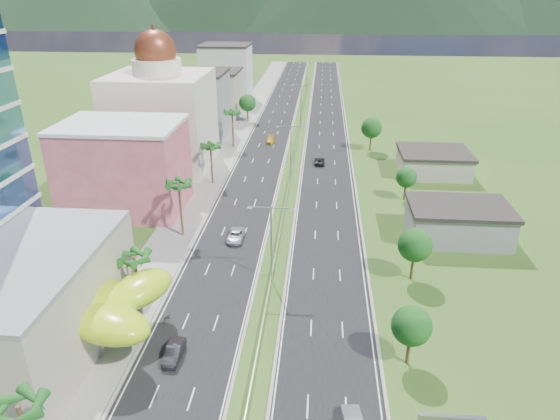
# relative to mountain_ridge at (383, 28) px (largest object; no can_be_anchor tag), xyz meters

# --- Properties ---
(ground) EXTENTS (500.00, 500.00, 0.00)m
(ground) POSITION_rel_mountain_ridge_xyz_m (-60.00, -450.00, 0.00)
(ground) COLOR #2D5119
(ground) RESTS_ON ground
(road_left) EXTENTS (11.00, 260.00, 0.04)m
(road_left) POSITION_rel_mountain_ridge_xyz_m (-67.50, -360.00, 0.02)
(road_left) COLOR black
(road_left) RESTS_ON ground
(road_right) EXTENTS (11.00, 260.00, 0.04)m
(road_right) POSITION_rel_mountain_ridge_xyz_m (-52.50, -360.00, 0.02)
(road_right) COLOR black
(road_right) RESTS_ON ground
(sidewalk_left) EXTENTS (7.00, 260.00, 0.12)m
(sidewalk_left) POSITION_rel_mountain_ridge_xyz_m (-77.00, -360.00, 0.06)
(sidewalk_left) COLOR gray
(sidewalk_left) RESTS_ON ground
(median_guardrail) EXTENTS (0.10, 216.06, 0.76)m
(median_guardrail) POSITION_rel_mountain_ridge_xyz_m (-60.00, -378.01, 0.62)
(median_guardrail) COLOR gray
(median_guardrail) RESTS_ON ground
(streetlight_median_b) EXTENTS (6.04, 0.25, 11.00)m
(streetlight_median_b) POSITION_rel_mountain_ridge_xyz_m (-60.00, -440.00, 6.75)
(streetlight_median_b) COLOR gray
(streetlight_median_b) RESTS_ON ground
(streetlight_median_c) EXTENTS (6.04, 0.25, 11.00)m
(streetlight_median_c) POSITION_rel_mountain_ridge_xyz_m (-60.00, -400.00, 6.75)
(streetlight_median_c) COLOR gray
(streetlight_median_c) RESTS_ON ground
(streetlight_median_d) EXTENTS (6.04, 0.25, 11.00)m
(streetlight_median_d) POSITION_rel_mountain_ridge_xyz_m (-60.00, -355.00, 6.75)
(streetlight_median_d) COLOR gray
(streetlight_median_d) RESTS_ON ground
(streetlight_median_e) EXTENTS (6.04, 0.25, 11.00)m
(streetlight_median_e) POSITION_rel_mountain_ridge_xyz_m (-60.00, -310.00, 6.75)
(streetlight_median_e) COLOR gray
(streetlight_median_e) RESTS_ON ground
(lime_canopy) EXTENTS (18.00, 15.00, 7.40)m
(lime_canopy) POSITION_rel_mountain_ridge_xyz_m (-80.00, -454.00, 4.99)
(lime_canopy) COLOR #ABDD15
(lime_canopy) RESTS_ON ground
(pink_shophouse) EXTENTS (20.00, 15.00, 15.00)m
(pink_shophouse) POSITION_rel_mountain_ridge_xyz_m (-88.00, -418.00, 7.50)
(pink_shophouse) COLOR #BC4D58
(pink_shophouse) RESTS_ON ground
(domed_building) EXTENTS (20.00, 20.00, 28.70)m
(domed_building) POSITION_rel_mountain_ridge_xyz_m (-88.00, -395.00, 11.35)
(domed_building) COLOR beige
(domed_building) RESTS_ON ground
(midrise_grey) EXTENTS (16.00, 15.00, 16.00)m
(midrise_grey) POSITION_rel_mountain_ridge_xyz_m (-87.00, -370.00, 8.00)
(midrise_grey) COLOR gray
(midrise_grey) RESTS_ON ground
(midrise_beige) EXTENTS (16.00, 15.00, 13.00)m
(midrise_beige) POSITION_rel_mountain_ridge_xyz_m (-87.00, -348.00, 6.50)
(midrise_beige) COLOR #AFA090
(midrise_beige) RESTS_ON ground
(midrise_white) EXTENTS (16.00, 15.00, 18.00)m
(midrise_white) POSITION_rel_mountain_ridge_xyz_m (-87.00, -325.00, 9.00)
(midrise_white) COLOR silver
(midrise_white) RESTS_ON ground
(shed_near) EXTENTS (15.00, 10.00, 5.00)m
(shed_near) POSITION_rel_mountain_ridge_xyz_m (-32.00, -425.00, 2.50)
(shed_near) COLOR gray
(shed_near) RESTS_ON ground
(shed_far) EXTENTS (14.00, 12.00, 4.40)m
(shed_far) POSITION_rel_mountain_ridge_xyz_m (-30.00, -395.00, 2.20)
(shed_far) COLOR #AFA090
(shed_far) RESTS_ON ground
(palm_tree_a) EXTENTS (3.60, 3.60, 9.10)m
(palm_tree_a) POSITION_rel_mountain_ridge_xyz_m (-75.50, -472.00, 8.02)
(palm_tree_a) COLOR #47301C
(palm_tree_a) RESTS_ON ground
(palm_tree_b) EXTENTS (3.60, 3.60, 8.10)m
(palm_tree_b) POSITION_rel_mountain_ridge_xyz_m (-75.50, -448.00, 7.06)
(palm_tree_b) COLOR #47301C
(palm_tree_b) RESTS_ON ground
(palm_tree_c) EXTENTS (3.60, 3.60, 9.60)m
(palm_tree_c) POSITION_rel_mountain_ridge_xyz_m (-75.50, -428.00, 8.50)
(palm_tree_c) COLOR #47301C
(palm_tree_c) RESTS_ON ground
(palm_tree_d) EXTENTS (3.60, 3.60, 8.60)m
(palm_tree_d) POSITION_rel_mountain_ridge_xyz_m (-75.50, -405.00, 7.54)
(palm_tree_d) COLOR #47301C
(palm_tree_d) RESTS_ON ground
(palm_tree_e) EXTENTS (3.60, 3.60, 9.40)m
(palm_tree_e) POSITION_rel_mountain_ridge_xyz_m (-75.50, -380.00, 8.31)
(palm_tree_e) COLOR #47301C
(palm_tree_e) RESTS_ON ground
(leafy_tree_lfar) EXTENTS (4.90, 4.90, 8.05)m
(leafy_tree_lfar) POSITION_rel_mountain_ridge_xyz_m (-75.50, -355.00, 5.58)
(leafy_tree_lfar) COLOR #47301C
(leafy_tree_lfar) RESTS_ON ground
(leafy_tree_ra) EXTENTS (4.20, 4.20, 6.90)m
(leafy_tree_ra) POSITION_rel_mountain_ridge_xyz_m (-44.00, -455.00, 4.78)
(leafy_tree_ra) COLOR #47301C
(leafy_tree_ra) RESTS_ON ground
(leafy_tree_rb) EXTENTS (4.55, 4.55, 7.47)m
(leafy_tree_rb) POSITION_rel_mountain_ridge_xyz_m (-41.00, -438.00, 5.18)
(leafy_tree_rb) COLOR #47301C
(leafy_tree_rb) RESTS_ON ground
(leafy_tree_rc) EXTENTS (3.85, 3.85, 6.33)m
(leafy_tree_rc) POSITION_rel_mountain_ridge_xyz_m (-38.00, -410.00, 4.37)
(leafy_tree_rc) COLOR #47301C
(leafy_tree_rc) RESTS_ON ground
(leafy_tree_rd) EXTENTS (4.90, 4.90, 8.05)m
(leafy_tree_rd) POSITION_rel_mountain_ridge_xyz_m (-42.00, -380.00, 5.58)
(leafy_tree_rd) COLOR #47301C
(leafy_tree_rd) RESTS_ON ground
(mountain_ridge) EXTENTS (860.00, 140.00, 90.00)m
(mountain_ridge) POSITION_rel_mountain_ridge_xyz_m (0.00, 0.00, 0.00)
(mountain_ridge) COLOR black
(mountain_ridge) RESTS_ON ground
(car_dark_left) EXTENTS (1.59, 4.53, 1.49)m
(car_dark_left) POSITION_rel_mountain_ridge_xyz_m (-68.90, -456.34, 0.79)
(car_dark_left) COLOR black
(car_dark_left) RESTS_ON road_left
(car_silver_mid_left) EXTENTS (2.49, 5.21, 1.43)m
(car_silver_mid_left) POSITION_rel_mountain_ridge_xyz_m (-66.79, -428.78, 0.76)
(car_silver_mid_left) COLOR #AEB1B6
(car_silver_mid_left) RESTS_ON road_left
(car_yellow_far_left) EXTENTS (2.29, 5.06, 1.44)m
(car_yellow_far_left) POSITION_rel_mountain_ridge_xyz_m (-66.71, -375.41, 0.76)
(car_yellow_far_left) COLOR #C08E16
(car_yellow_far_left) RESTS_ON road_left
(car_dark_far_right) EXTENTS (2.22, 4.76, 1.32)m
(car_dark_far_right) POSITION_rel_mountain_ridge_xyz_m (-54.10, -391.10, 0.70)
(car_dark_far_right) COLOR black
(car_dark_far_right) RESTS_ON road_right
(motorcycle) EXTENTS (0.77, 1.87, 1.16)m
(motorcycle) POSITION_rel_mountain_ridge_xyz_m (-71.57, -450.17, 0.62)
(motorcycle) COLOR black
(motorcycle) RESTS_ON road_left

